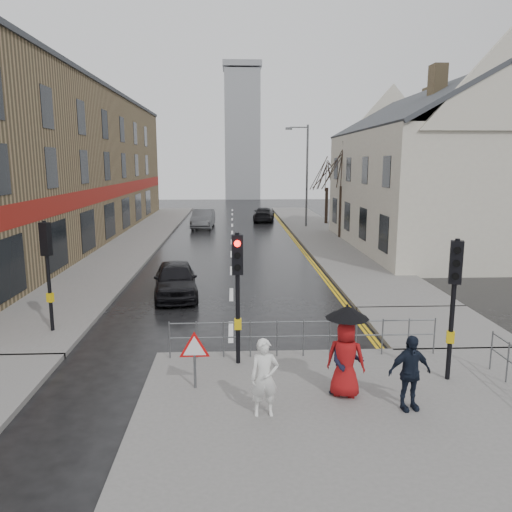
{
  "coord_description": "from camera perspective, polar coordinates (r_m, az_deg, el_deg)",
  "views": [
    {
      "loc": [
        0.11,
        -11.97,
        5.24
      ],
      "look_at": [
        0.9,
        5.39,
        1.97
      ],
      "focal_mm": 35.0,
      "sensor_mm": 36.0,
      "label": 1
    }
  ],
  "objects": [
    {
      "name": "near_pavement",
      "position": [
        10.34,
        14.9,
        -19.75
      ],
      "size": [
        10.0,
        9.0,
        0.14
      ],
      "primitive_type": "cube",
      "color": "#605E5B",
      "rests_on": "ground"
    },
    {
      "name": "traffic_signal_near_left",
      "position": [
        12.48,
        -2.12,
        -2.24
      ],
      "size": [
        0.28,
        0.27,
        3.4
      ],
      "color": "black",
      "rests_on": "near_pavement"
    },
    {
      "name": "left_pavement",
      "position": [
        35.97,
        -13.18,
        2.11
      ],
      "size": [
        4.0,
        44.0,
        0.14
      ],
      "primitive_type": "cube",
      "color": "#605E5B",
      "rests_on": "ground"
    },
    {
      "name": "guard_railing_front",
      "position": [
        13.44,
        5.47,
        -8.43
      ],
      "size": [
        7.14,
        0.04,
        1.0
      ],
      "color": "#595B5E",
      "rests_on": "near_pavement"
    },
    {
      "name": "building_left_terrace",
      "position": [
        36.07,
        -22.55,
        9.47
      ],
      "size": [
        8.0,
        42.0,
        10.0
      ],
      "primitive_type": "cube",
      "color": "olive",
      "rests_on": "ground"
    },
    {
      "name": "traffic_signal_near_right",
      "position": [
        12.41,
        21.72,
        -3.08
      ],
      "size": [
        0.34,
        0.33,
        3.4
      ],
      "color": "black",
      "rests_on": "near_pavement"
    },
    {
      "name": "warning_sign",
      "position": [
        11.59,
        -7.04,
        -10.68
      ],
      "size": [
        0.8,
        0.07,
        1.35
      ],
      "color": "#595B5E",
      "rests_on": "near_pavement"
    },
    {
      "name": "tree_far",
      "position": [
        42.72,
        8.15,
        9.45
      ],
      "size": [
        2.4,
        2.4,
        5.64
      ],
      "color": "#32231B",
      "rests_on": "right_pavement"
    },
    {
      "name": "pedestrian_b",
      "position": [
        11.41,
        10.32,
        -11.85
      ],
      "size": [
        0.83,
        0.69,
        1.54
      ],
      "primitive_type": "imported",
      "rotation": [
        0.0,
        0.0,
        -0.15
      ],
      "color": "black",
      "rests_on": "near_pavement"
    },
    {
      "name": "car_mid",
      "position": [
        40.74,
        -6.07,
        4.28
      ],
      "size": [
        1.82,
        4.66,
        1.51
      ],
      "primitive_type": "imported",
      "rotation": [
        0.0,
        0.0,
        -0.05
      ],
      "color": "#47494C",
      "rests_on": "ground"
    },
    {
      "name": "right_pavement",
      "position": [
        37.88,
        7.14,
        2.73
      ],
      "size": [
        4.0,
        40.0,
        0.14
      ],
      "primitive_type": "cube",
      "color": "#605E5B",
      "rests_on": "ground"
    },
    {
      "name": "pedestrian_a",
      "position": [
        10.4,
        0.97,
        -13.73
      ],
      "size": [
        0.61,
        0.41,
        1.62
      ],
      "primitive_type": "imported",
      "rotation": [
        0.0,
        0.0,
        0.04
      ],
      "color": "silver",
      "rests_on": "near_pavement"
    },
    {
      "name": "ground",
      "position": [
        13.07,
        -2.94,
        -13.0
      ],
      "size": [
        120.0,
        120.0,
        0.0
      ],
      "primitive_type": "plane",
      "color": "black",
      "rests_on": "ground"
    },
    {
      "name": "car_parked",
      "position": [
        19.97,
        -9.19,
        -2.65
      ],
      "size": [
        2.14,
        4.25,
        1.39
      ],
      "primitive_type": "imported",
      "rotation": [
        0.0,
        0.0,
        0.13
      ],
      "color": "black",
      "rests_on": "ground"
    },
    {
      "name": "building_right_cream",
      "position": [
        32.25,
        19.29,
        9.25
      ],
      "size": [
        9.0,
        16.4,
        10.1
      ],
      "color": "beige",
      "rests_on": "ground"
    },
    {
      "name": "street_lamp",
      "position": [
        40.38,
        5.6,
        9.85
      ],
      "size": [
        1.83,
        0.25,
        8.0
      ],
      "color": "#595B5E",
      "rests_on": "right_pavement"
    },
    {
      "name": "church_tower",
      "position": [
        74.08,
        -1.58,
        13.56
      ],
      "size": [
        5.0,
        5.0,
        18.0
      ],
      "primitive_type": "cube",
      "color": "gray",
      "rests_on": "ground"
    },
    {
      "name": "tree_near",
      "position": [
        34.77,
        9.82,
        10.33
      ],
      "size": [
        2.4,
        2.4,
        6.58
      ],
      "color": "#32231B",
      "rests_on": "right_pavement"
    },
    {
      "name": "car_far",
      "position": [
        45.04,
        0.9,
        4.79
      ],
      "size": [
        2.27,
        4.55,
        1.27
      ],
      "primitive_type": "imported",
      "rotation": [
        0.0,
        0.0,
        3.03
      ],
      "color": "black",
      "rests_on": "ground"
    },
    {
      "name": "pedestrian_d",
      "position": [
        11.11,
        17.14,
        -12.61
      ],
      "size": [
        0.99,
        0.54,
        1.61
      ],
      "primitive_type": "imported",
      "rotation": [
        0.0,
        0.0,
        0.16
      ],
      "color": "black",
      "rests_on": "near_pavement"
    },
    {
      "name": "pedestrian_with_umbrella",
      "position": [
        11.25,
        10.26,
        -10.23
      ],
      "size": [
        0.98,
        0.96,
        2.07
      ],
      "color": "maroon",
      "rests_on": "near_pavement"
    },
    {
      "name": "traffic_signal_far_left",
      "position": [
        16.23,
        -22.77,
        -0.06
      ],
      "size": [
        0.34,
        0.33,
        3.4
      ],
      "color": "black",
      "rests_on": "left_pavement"
    },
    {
      "name": "pavement_bridge_right",
      "position": [
        17.08,
        19.68,
        -7.61
      ],
      "size": [
        4.0,
        4.2,
        0.14
      ],
      "primitive_type": "cube",
      "color": "#605E5B",
      "rests_on": "ground"
    }
  ]
}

